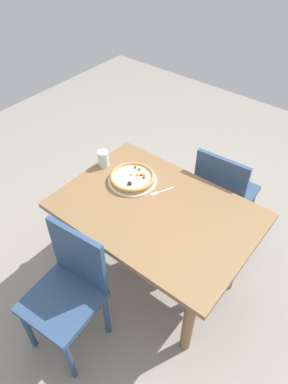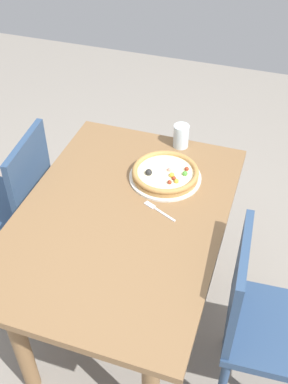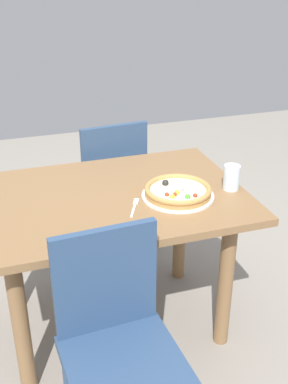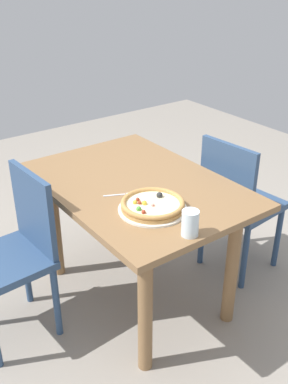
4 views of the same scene
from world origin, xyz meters
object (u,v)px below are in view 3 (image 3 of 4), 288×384
object	(u,v)px
dining_table	(111,219)
chair_near	(118,342)
pizza	(178,191)
plate	(178,196)
chair_far	(109,183)
drinking_glass	(231,177)
fork	(135,206)

from	to	relation	value
dining_table	chair_near	size ratio (longest dim) A/B	1.36
dining_table	pizza	xyz separation A→B (m)	(0.28, -0.11, 0.15)
dining_table	pizza	bearing A→B (deg)	-20.69
plate	dining_table	bearing A→B (deg)	159.41
dining_table	chair_far	bearing A→B (deg)	76.97
plate	pizza	world-z (taller)	pizza
pizza	drinking_glass	bearing A→B (deg)	-0.16
dining_table	chair_near	xyz separation A→B (m)	(-0.15, -0.64, -0.13)
plate	fork	bearing A→B (deg)	-172.47
dining_table	chair_far	xyz separation A→B (m)	(0.15, 0.64, -0.13)
chair_near	drinking_glass	xyz separation A→B (m)	(0.69, 0.53, 0.31)
plate	pizza	bearing A→B (deg)	-137.89
drinking_glass	pizza	bearing A→B (deg)	179.84
chair_far	pizza	bearing A→B (deg)	-84.69
plate	drinking_glass	bearing A→B (deg)	-0.25
chair_far	drinking_glass	xyz separation A→B (m)	(0.40, -0.75, 0.31)
plate	fork	world-z (taller)	plate
chair_far	pizza	world-z (taller)	chair_far
plate	drinking_glass	distance (m)	0.27
fork	drinking_glass	distance (m)	0.48
pizza	chair_near	bearing A→B (deg)	-128.98
dining_table	pizza	world-z (taller)	pizza
chair_far	fork	world-z (taller)	chair_far
chair_far	plate	distance (m)	0.80
chair_far	drinking_glass	bearing A→B (deg)	-66.91
pizza	fork	bearing A→B (deg)	-172.56
chair_near	pizza	xyz separation A→B (m)	(0.43, 0.53, 0.28)
pizza	fork	distance (m)	0.21
pizza	dining_table	bearing A→B (deg)	159.31
pizza	plate	bearing A→B (deg)	42.11
fork	drinking_glass	xyz separation A→B (m)	(0.47, 0.03, 0.06)
plate	drinking_glass	world-z (taller)	drinking_glass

